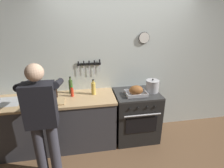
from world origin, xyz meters
The scene contains 13 objects.
wall_back centered at (0.00, 1.35, 1.30)m, with size 6.00×0.13×2.60m.
counter_block centered at (-1.21, 0.99, 0.46)m, with size 2.03×0.65×0.90m.
stove centered at (0.22, 0.99, 0.45)m, with size 0.76×0.67×0.90m.
person_cook centered at (-1.22, 0.36, 0.95)m, with size 0.51×0.63×1.66m.
roasting_pan centered at (0.17, 0.90, 0.98)m, with size 0.35×0.26×0.17m.
stock_pot centered at (0.49, 1.00, 1.00)m, with size 0.23×0.23×0.24m.
cutting_board centered at (-1.16, 0.87, 0.91)m, with size 0.36×0.24×0.02m, color tan.
bottle_vinegar centered at (-1.35, 1.19, 0.99)m, with size 0.06×0.06×0.22m.
bottle_olive_oil centered at (-0.90, 1.17, 1.02)m, with size 0.07×0.07×0.30m.
bottle_cooking_oil centered at (-0.52, 1.06, 1.01)m, with size 0.07×0.07×0.27m.
bottle_soy_sauce centered at (-1.13, 1.05, 0.98)m, with size 0.05×0.05×0.20m.
bottle_hot_sauce centered at (-0.88, 1.04, 0.97)m, with size 0.05×0.05×0.18m.
bottle_dish_soap centered at (-1.33, 1.08, 0.99)m, with size 0.06×0.06×0.21m.
Camera 1 is at (-0.69, -1.70, 2.18)m, focal length 28.66 mm.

